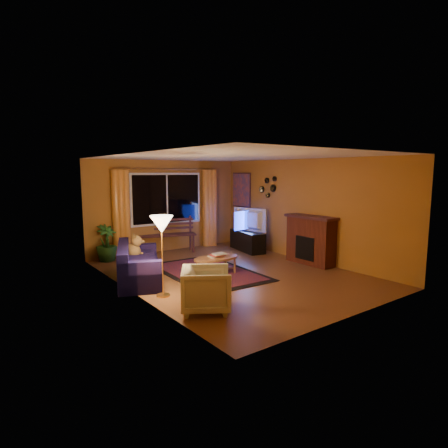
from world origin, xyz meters
TOP-DOWN VIEW (x-y plane):
  - floor at (0.00, 0.00)m, footprint 4.50×6.00m
  - ceiling at (0.00, 0.00)m, footprint 4.50×6.00m
  - wall_back at (0.00, 3.01)m, footprint 4.50×0.02m
  - wall_left at (-2.26, 0.00)m, footprint 0.02×6.00m
  - wall_right at (2.26, 0.00)m, footprint 0.02×6.00m
  - window at (0.00, 2.94)m, footprint 2.00×0.02m
  - curtain_rod at (0.00, 2.90)m, footprint 3.20×0.03m
  - curtain_left at (-1.35, 2.88)m, footprint 0.36×0.36m
  - curtain_right at (1.35, 2.88)m, footprint 0.36×0.36m
  - bench at (-0.17, 2.75)m, footprint 1.69×0.96m
  - potted_plant at (-1.79, 2.75)m, footprint 0.66×0.66m
  - sofa at (-1.85, 0.66)m, footprint 1.44×2.01m
  - dog at (-1.80, 1.08)m, footprint 0.42×0.50m
  - armchair at (-1.66, -1.49)m, footprint 0.99×1.01m
  - floor_lamp at (-1.89, -0.46)m, footprint 0.25×0.25m
  - rug at (-0.37, 0.40)m, footprint 1.88×2.84m
  - coffee_table at (-0.31, 0.17)m, footprint 1.10×1.10m
  - tv_console at (1.80, 1.65)m, footprint 0.68×1.37m
  - television at (1.80, 1.65)m, footprint 0.38×1.12m
  - fireplace at (2.05, -0.40)m, footprint 0.40×1.20m
  - mirror_cluster at (2.21, 1.30)m, footprint 0.06×0.60m
  - painting at (2.22, 2.45)m, footprint 0.04×0.76m

SIDE VIEW (x-z plane):
  - floor at x=0.00m, z-range -0.02..0.00m
  - rug at x=-0.37m, z-range 0.00..0.02m
  - coffee_table at x=-0.31m, z-range 0.00..0.37m
  - bench at x=-0.17m, z-range 0.00..0.49m
  - tv_console at x=1.80m, z-range 0.00..0.54m
  - sofa at x=-1.85m, z-range 0.00..0.75m
  - armchair at x=-1.66m, z-range 0.00..0.77m
  - potted_plant at x=-1.79m, z-range 0.00..0.90m
  - fireplace at x=2.05m, z-range 0.00..1.10m
  - dog at x=-1.80m, z-range 0.37..0.84m
  - floor_lamp at x=-1.89m, z-range 0.00..1.43m
  - television at x=1.80m, z-range 0.54..1.19m
  - curtain_left at x=-1.35m, z-range 0.00..2.24m
  - curtain_right at x=1.35m, z-range 0.00..2.24m
  - wall_back at x=0.00m, z-range 0.00..2.50m
  - wall_left at x=-2.26m, z-range 0.00..2.50m
  - wall_right at x=2.26m, z-range 0.00..2.50m
  - window at x=0.00m, z-range 0.80..2.10m
  - painting at x=2.22m, z-range 1.17..2.13m
  - mirror_cluster at x=2.21m, z-range 1.52..2.08m
  - curtain_rod at x=0.00m, z-range 2.23..2.27m
  - ceiling at x=0.00m, z-range 2.50..2.52m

